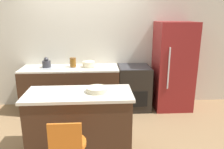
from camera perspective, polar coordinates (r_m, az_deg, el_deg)
name	(u,v)px	position (r m, az deg, el deg)	size (l,w,h in m)	color
ground_plane	(85,116)	(4.43, -7.08, -10.63)	(14.00, 14.00, 0.00)	#8E704C
wall_back	(85,45)	(4.72, -7.12, 7.55)	(8.00, 0.06, 2.60)	beige
back_counter	(71,89)	(4.60, -10.67, -3.68)	(1.95, 0.64, 0.91)	#422819
kitchen_island	(80,122)	(3.23, -8.37, -12.22)	(1.48, 0.65, 0.90)	#422819
oven_range	(134,87)	(4.62, 5.68, -3.37)	(0.65, 0.66, 0.91)	black
refrigerator	(173,66)	(4.68, 15.67, 2.06)	(0.75, 0.69, 1.80)	maroon
kettle	(46,63)	(4.58, -16.75, 2.85)	(0.17, 0.17, 0.20)	#333338
mixing_bowl	(89,64)	(4.46, -6.09, 2.76)	(0.25, 0.25, 0.11)	beige
canister_jar	(73,62)	(4.48, -10.18, 3.16)	(0.13, 0.13, 0.18)	brown
fruit_bowl	(97,90)	(3.03, -3.94, -3.94)	(0.30, 0.30, 0.07)	beige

